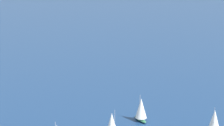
% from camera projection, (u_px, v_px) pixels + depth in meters
% --- Properties ---
extents(sailboat_far_port, '(5.46, 9.67, 12.36)m').
position_uv_depth(sailboat_far_port, '(214.00, 125.00, 137.50)').
color(sailboat_far_port, black).
rests_on(sailboat_far_port, ground_plane).
extents(sailboat_inshore, '(7.07, 7.45, 10.36)m').
position_uv_depth(sailboat_inshore, '(141.00, 109.00, 154.42)').
color(sailboat_inshore, '#33704C').
rests_on(sailboat_inshore, ground_plane).
extents(sailboat_outer_ring_a, '(8.94, 5.32, 11.24)m').
position_uv_depth(sailboat_outer_ring_a, '(112.00, 126.00, 137.19)').
color(sailboat_outer_ring_a, '#B21E1E').
rests_on(sailboat_outer_ring_a, ground_plane).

